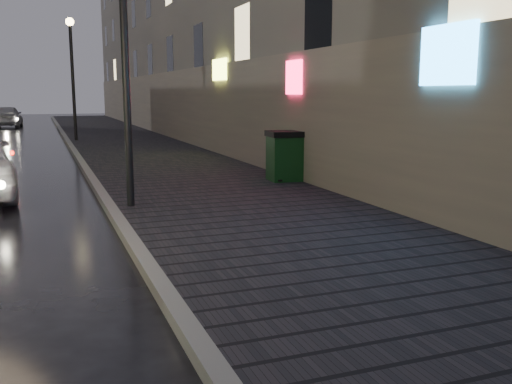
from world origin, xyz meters
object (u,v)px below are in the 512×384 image
lamp_near (124,21)px  lamp_far (72,64)px  trash_bin (284,155)px  car_far (7,116)px

lamp_near → lamp_far: (0.00, 16.00, 0.00)m
lamp_far → trash_bin: (3.95, -14.15, -2.74)m
lamp_near → lamp_far: 16.00m
lamp_far → trash_bin: lamp_far is taller
lamp_near → car_far: bearing=96.5°
lamp_far → trash_bin: 14.94m
lamp_near → car_far: (-3.42, 30.06, -2.77)m
lamp_near → trash_bin: size_ratio=4.44×
lamp_near → lamp_far: same height
lamp_far → car_far: (-3.42, 14.06, -2.77)m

